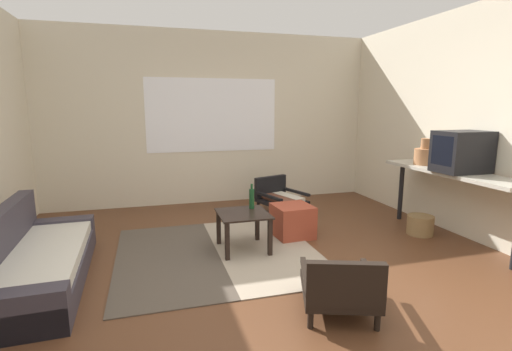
{
  "coord_description": "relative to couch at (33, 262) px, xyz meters",
  "views": [
    {
      "loc": [
        -1.01,
        -3.01,
        1.55
      ],
      "look_at": [
        0.15,
        1.03,
        0.78
      ],
      "focal_mm": 26.46,
      "sensor_mm": 36.0,
      "label": 1
    }
  ],
  "objects": [
    {
      "name": "ground_plane",
      "position": [
        2.03,
        -0.53,
        -0.21
      ],
      "size": [
        7.8,
        7.8,
        0.0
      ],
      "primitive_type": "plane",
      "color": "#56331E"
    },
    {
      "name": "far_wall_with_window",
      "position": [
        2.03,
        2.53,
        1.14
      ],
      "size": [
        5.6,
        0.13,
        2.7
      ],
      "color": "beige",
      "rests_on": "ground"
    },
    {
      "name": "side_wall_right",
      "position": [
        4.69,
        -0.23,
        1.14
      ],
      "size": [
        0.12,
        6.6,
        2.7
      ],
      "primitive_type": "cube",
      "color": "beige",
      "rests_on": "ground"
    },
    {
      "name": "area_rug",
      "position": [
        1.68,
        0.25,
        -0.2
      ],
      "size": [
        2.08,
        2.1,
        0.01
      ],
      "color": "#4C4238",
      "rests_on": "ground"
    },
    {
      "name": "couch",
      "position": [
        0.0,
        0.0,
        0.0
      ],
      "size": [
        0.78,
        1.93,
        0.67
      ],
      "color": "#38333D",
      "rests_on": "ground"
    },
    {
      "name": "coffee_table",
      "position": [
        1.97,
        0.27,
        0.13
      ],
      "size": [
        0.54,
        0.56,
        0.42
      ],
      "color": "black",
      "rests_on": "ground"
    },
    {
      "name": "armchair_by_window",
      "position": [
        2.84,
        1.55,
        0.04
      ],
      "size": [
        0.72,
        0.76,
        0.51
      ],
      "color": "black",
      "rests_on": "ground"
    },
    {
      "name": "armchair_striped_foreground",
      "position": [
        2.36,
        -1.18,
        0.02
      ],
      "size": [
        0.73,
        0.78,
        0.5
      ],
      "color": "black",
      "rests_on": "ground"
    },
    {
      "name": "ottoman_orange",
      "position": [
        2.65,
        0.53,
        -0.01
      ],
      "size": [
        0.47,
        0.47,
        0.39
      ],
      "primitive_type": "cube",
      "rotation": [
        0.0,
        0.0,
        0.07
      ],
      "color": "#993D28",
      "rests_on": "ground"
    },
    {
      "name": "console_shelf",
      "position": [
        4.35,
        -0.07,
        0.54
      ],
      "size": [
        0.46,
        1.85,
        0.83
      ],
      "color": "#B2AD9E",
      "rests_on": "ground"
    },
    {
      "name": "crt_television",
      "position": [
        4.35,
        -0.19,
        0.85
      ],
      "size": [
        0.54,
        0.39,
        0.46
      ],
      "color": "black",
      "rests_on": "console_shelf"
    },
    {
      "name": "clay_vase",
      "position": [
        4.35,
        0.39,
        0.74
      ],
      "size": [
        0.25,
        0.25,
        0.33
      ],
      "color": "#A87047",
      "rests_on": "console_shelf"
    },
    {
      "name": "glass_bottle",
      "position": [
        2.11,
        0.41,
        0.33
      ],
      "size": [
        0.06,
        0.06,
        0.28
      ],
      "color": "#194723",
      "rests_on": "coffee_table"
    },
    {
      "name": "wicker_basket",
      "position": [
        4.18,
        0.17,
        -0.09
      ],
      "size": [
        0.31,
        0.31,
        0.24
      ],
      "primitive_type": "cylinder",
      "color": "olive",
      "rests_on": "ground"
    }
  ]
}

